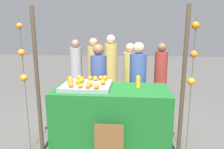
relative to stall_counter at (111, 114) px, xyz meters
name	(u,v)px	position (x,y,z in m)	size (l,w,h in m)	color
ground_plane	(111,139)	(0.00, 0.00, -0.45)	(24.00, 24.00, 0.00)	#565451
stall_counter	(111,114)	(0.00, 0.00, 0.00)	(1.87, 0.87, 0.89)	#196023
orange_tray	(87,86)	(-0.41, 0.03, 0.48)	(0.79, 0.70, 0.06)	gray
orange_0	(82,79)	(-0.53, 0.19, 0.55)	(0.09, 0.09, 0.09)	orange
orange_1	(71,85)	(-0.61, -0.20, 0.55)	(0.08, 0.08, 0.08)	orange
orange_2	(70,79)	(-0.74, 0.21, 0.55)	(0.08, 0.08, 0.08)	orange
orange_3	(103,82)	(-0.14, 0.01, 0.55)	(0.09, 0.09, 0.09)	orange
orange_4	(95,78)	(-0.32, 0.32, 0.54)	(0.07, 0.07, 0.07)	orange
orange_5	(81,80)	(-0.52, 0.09, 0.55)	(0.08, 0.08, 0.08)	orange
orange_6	(101,78)	(-0.22, 0.33, 0.54)	(0.08, 0.08, 0.08)	orange
orange_7	(95,79)	(-0.30, 0.25, 0.55)	(0.08, 0.08, 0.08)	orange
orange_8	(71,80)	(-0.70, 0.11, 0.54)	(0.08, 0.08, 0.08)	orange
orange_9	(88,86)	(-0.33, -0.23, 0.54)	(0.07, 0.07, 0.07)	orange
orange_10	(70,82)	(-0.66, -0.05, 0.55)	(0.08, 0.08, 0.08)	orange
orange_11	(90,78)	(-0.40, 0.30, 0.54)	(0.08, 0.08, 0.08)	orange
orange_12	(96,86)	(-0.20, -0.26, 0.55)	(0.08, 0.08, 0.08)	orange
orange_13	(78,82)	(-0.54, -0.01, 0.55)	(0.08, 0.08, 0.08)	orange
orange_14	(90,84)	(-0.33, -0.12, 0.55)	(0.09, 0.09, 0.09)	orange
orange_15	(105,78)	(-0.14, 0.29, 0.55)	(0.09, 0.09, 0.09)	orange
orange_16	(79,78)	(-0.60, 0.28, 0.55)	(0.09, 0.09, 0.09)	orange
orange_17	(80,86)	(-0.45, -0.22, 0.54)	(0.07, 0.07, 0.07)	orange
juice_bottle	(138,82)	(0.44, 0.11, 0.54)	(0.07, 0.07, 0.20)	orange
chalkboard_sign	(109,142)	(0.02, -0.57, -0.18)	(0.41, 0.03, 0.55)	brown
vendor_left	(99,87)	(-0.31, 0.68, 0.28)	(0.31, 0.31, 1.57)	#384C8C
vendor_right	(138,86)	(0.45, 0.71, 0.30)	(0.32, 0.32, 1.60)	#384C8C
crowd_person_0	(130,79)	(0.29, 1.48, 0.27)	(0.31, 0.31, 1.54)	tan
crowd_person_1	(76,71)	(-1.16, 2.22, 0.29)	(0.32, 0.32, 1.58)	#99999E
crowd_person_2	(160,77)	(1.04, 1.74, 0.27)	(0.31, 0.31, 1.53)	maroon
crowd_person_3	(94,71)	(-0.67, 2.18, 0.31)	(0.33, 0.33, 1.63)	tan
crowd_person_4	(111,69)	(-0.21, 2.19, 0.35)	(0.34, 0.34, 1.71)	tan
canopy_post_left	(37,84)	(-1.01, -0.47, 0.62)	(0.06, 0.06, 2.14)	#473828
canopy_post_right	(183,87)	(1.01, -0.47, 0.62)	(0.06, 0.06, 2.14)	#473828
garland_strand_left	(22,58)	(-1.21, -0.47, 0.99)	(0.10, 0.11, 1.98)	#2D4C23
garland_strand_right	(193,57)	(1.11, -0.47, 1.03)	(0.10, 0.10, 1.98)	#2D4C23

